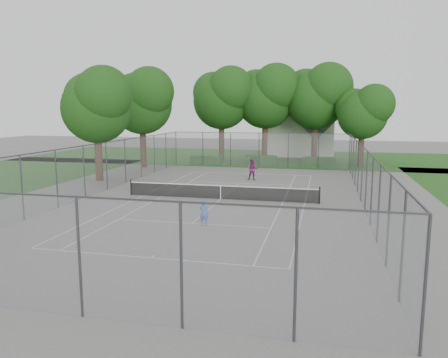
% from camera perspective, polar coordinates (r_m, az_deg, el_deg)
% --- Properties ---
extents(ground, '(120.00, 120.00, 0.00)m').
position_cam_1_polar(ground, '(28.88, -0.45, -2.66)').
color(ground, slate).
rests_on(ground, ground).
extents(grass_far, '(60.00, 20.00, 0.00)m').
position_cam_1_polar(grass_far, '(54.22, 5.97, 2.80)').
color(grass_far, '#1E4D16').
rests_on(grass_far, ground).
extents(court_markings, '(11.03, 23.83, 0.01)m').
position_cam_1_polar(court_markings, '(28.88, -0.45, -2.64)').
color(court_markings, silver).
rests_on(court_markings, ground).
extents(tennis_net, '(12.87, 0.10, 1.10)m').
position_cam_1_polar(tennis_net, '(28.78, -0.45, -1.66)').
color(tennis_net, black).
rests_on(tennis_net, ground).
extents(perimeter_fence, '(18.08, 34.08, 3.52)m').
position_cam_1_polar(perimeter_fence, '(28.57, -0.45, 0.90)').
color(perimeter_fence, '#38383D').
rests_on(perimeter_fence, ground).
extents(tree_far_left, '(7.46, 6.81, 10.73)m').
position_cam_1_polar(tree_far_left, '(50.90, -0.24, 10.75)').
color(tree_far_left, '#382114').
rests_on(tree_far_left, ground).
extents(tree_far_midleft, '(7.65, 6.98, 10.99)m').
position_cam_1_polar(tree_far_midleft, '(50.88, 5.52, 10.92)').
color(tree_far_midleft, '#382114').
rests_on(tree_far_midleft, ground).
extents(tree_far_midright, '(7.61, 6.95, 10.94)m').
position_cam_1_polar(tree_far_midright, '(50.33, 12.02, 10.74)').
color(tree_far_midright, '#382114').
rests_on(tree_far_midright, ground).
extents(tree_far_right, '(5.87, 5.36, 8.44)m').
position_cam_1_polar(tree_far_right, '(47.45, 17.77, 8.55)').
color(tree_far_right, '#382114').
rests_on(tree_far_right, ground).
extents(tree_side_back, '(6.99, 6.39, 10.05)m').
position_cam_1_polar(tree_side_back, '(45.39, -10.62, 10.22)').
color(tree_side_back, '#382114').
rests_on(tree_side_back, ground).
extents(tree_side_front, '(6.49, 5.93, 9.33)m').
position_cam_1_polar(tree_side_front, '(37.48, -16.28, 9.53)').
color(tree_side_front, '#382114').
rests_on(tree_side_front, ground).
extents(hedge_left, '(3.43, 1.03, 0.86)m').
position_cam_1_polar(hedge_left, '(47.69, -2.35, 2.50)').
color(hedge_left, '#1C4A18').
rests_on(hedge_left, ground).
extents(hedge_mid, '(3.31, 0.94, 1.04)m').
position_cam_1_polar(hedge_mid, '(46.81, 4.89, 2.47)').
color(hedge_mid, '#1C4A18').
rests_on(hedge_mid, ground).
extents(hedge_right, '(3.35, 1.23, 1.00)m').
position_cam_1_polar(hedge_right, '(46.16, 12.31, 2.18)').
color(hedge_right, '#1C4A18').
rests_on(hedge_right, ground).
extents(house, '(8.62, 6.68, 10.73)m').
position_cam_1_polar(house, '(57.41, 9.87, 7.38)').
color(house, silver).
rests_on(house, ground).
extents(girl_player, '(0.49, 0.33, 1.33)m').
position_cam_1_polar(girl_player, '(22.28, -2.63, -4.43)').
color(girl_player, blue).
rests_on(girl_player, ground).
extents(woman_player, '(0.95, 0.77, 1.81)m').
position_cam_1_polar(woman_player, '(36.61, 3.77, 1.25)').
color(woman_player, '#752762').
rests_on(woman_player, ground).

